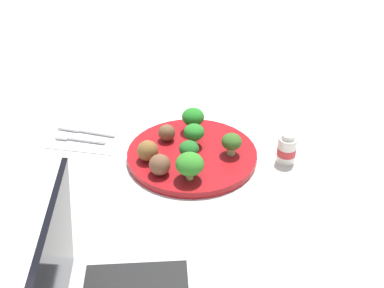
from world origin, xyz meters
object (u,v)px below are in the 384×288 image
at_px(broccoli_floret_front_right, 193,117).
at_px(meatball_near_rim, 160,165).
at_px(napkin, 84,136).
at_px(broccoli_floret_front_left, 193,133).
at_px(plate, 192,155).
at_px(meatball_far_rim, 148,151).
at_px(broccoli_floret_near_rim, 191,149).
at_px(meatball_back_left, 167,133).
at_px(fork, 78,138).
at_px(knife, 84,130).
at_px(broccoli_floret_mid_left, 190,164).
at_px(yogurt_bottle, 287,149).
at_px(broccoli_floret_back_left, 232,142).

bearing_deg(broccoli_floret_front_right, meatball_near_rim, 77.68).
xyz_separation_m(broccoli_floret_front_right, napkin, (0.25, 0.05, -0.05)).
bearing_deg(broccoli_floret_front_left, plate, 93.04).
bearing_deg(plate, meatball_far_rim, 27.11).
height_order(broccoli_floret_near_rim, meatball_back_left, broccoli_floret_near_rim).
height_order(broccoli_floret_near_rim, fork, broccoli_floret_near_rim).
bearing_deg(knife, meatball_back_left, 174.23).
distance_m(broccoli_floret_front_left, fork, 0.27).
xyz_separation_m(meatball_near_rim, napkin, (0.21, -0.13, -0.04)).
height_order(plate, broccoli_floret_front_right, broccoli_floret_front_right).
bearing_deg(broccoli_floret_front_right, meatball_far_rim, 60.46).
bearing_deg(napkin, meatball_back_left, 179.47).
height_order(meatball_near_rim, knife, meatball_near_rim).
bearing_deg(meatball_back_left, napkin, -0.53).
relative_size(broccoli_floret_front_left, broccoli_floret_near_rim, 1.08).
distance_m(plate, meatball_far_rim, 0.10).
distance_m(meatball_near_rim, knife, 0.26).
xyz_separation_m(meatball_back_left, fork, (0.21, 0.02, -0.03)).
xyz_separation_m(plate, broccoli_floret_mid_left, (-0.01, 0.09, 0.04)).
bearing_deg(fork, meatball_near_rim, 153.43).
distance_m(broccoli_floret_front_right, yogurt_bottle, 0.22).
xyz_separation_m(broccoli_floret_back_left, napkin, (0.34, -0.03, -0.04)).
relative_size(broccoli_floret_mid_left, napkin, 0.34).
height_order(broccoli_floret_mid_left, meatball_back_left, broccoli_floret_mid_left).
distance_m(broccoli_floret_back_left, meatball_far_rim, 0.18).
distance_m(meatball_far_rim, yogurt_bottle, 0.29).
bearing_deg(meatball_near_rim, meatball_back_left, -84.00).
xyz_separation_m(meatball_back_left, yogurt_bottle, (-0.26, 0.02, -0.00)).
distance_m(knife, yogurt_bottle, 0.47).
height_order(broccoli_floret_front_left, napkin, broccoli_floret_front_left).
xyz_separation_m(broccoli_floret_front_left, broccoli_floret_back_left, (-0.08, 0.02, -0.00)).
distance_m(meatball_back_left, knife, 0.21).
bearing_deg(plate, napkin, -8.55).
xyz_separation_m(broccoli_floret_back_left, broccoli_floret_near_rim, (0.08, 0.04, 0.00)).
xyz_separation_m(broccoli_floret_mid_left, meatball_near_rim, (0.06, -0.01, -0.01)).
height_order(meatball_far_rim, meatball_near_rim, same).
xyz_separation_m(broccoli_floret_near_rim, meatball_far_rim, (0.09, 0.01, -0.01)).
bearing_deg(broccoli_floret_front_right, broccoli_floret_mid_left, 97.60).
xyz_separation_m(meatball_back_left, knife, (0.20, -0.02, -0.03)).
height_order(plate, broccoli_floret_mid_left, broccoli_floret_mid_left).
relative_size(broccoli_floret_front_right, meatball_back_left, 1.51).
distance_m(broccoli_floret_near_rim, meatball_near_rim, 0.07).
xyz_separation_m(broccoli_floret_front_right, meatball_far_rim, (0.07, 0.13, -0.01)).
relative_size(meatball_back_left, napkin, 0.22).
bearing_deg(yogurt_bottle, broccoli_floret_back_left, 7.66).
distance_m(meatball_near_rim, fork, 0.25).
distance_m(broccoli_floret_front_right, broccoli_floret_front_left, 0.06).
relative_size(broccoli_floret_front_right, meatball_far_rim, 1.28).
distance_m(meatball_far_rim, knife, 0.21).
bearing_deg(broccoli_floret_mid_left, knife, -28.48).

